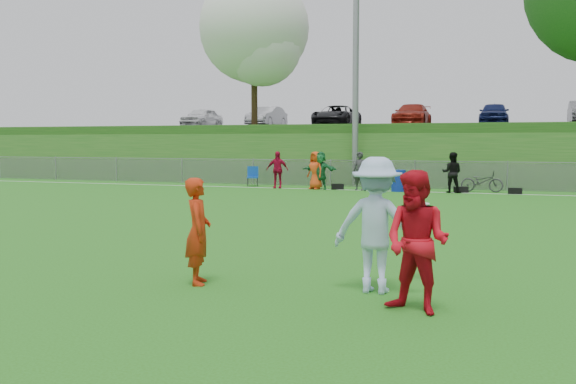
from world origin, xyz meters
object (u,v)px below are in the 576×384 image
at_px(frisbee, 420,204).
at_px(recycling_bin, 398,181).
at_px(player_red_center, 417,242).
at_px(player_blue, 376,225).
at_px(player_red_left, 198,231).
at_px(bicycle, 482,181).

xyz_separation_m(frisbee, recycling_bin, (-3.37, 17.59, -0.74)).
bearing_deg(player_red_center, player_blue, 147.46).
relative_size(player_red_left, recycling_bin, 1.74).
relative_size(player_blue, bicycle, 1.12).
relative_size(frisbee, recycling_bin, 0.32).
distance_m(player_red_left, recycling_bin, 18.89).
height_order(player_red_left, recycling_bin, player_red_left).
height_order(player_red_left, frisbee, player_red_left).
bearing_deg(bicycle, player_red_left, 172.40).
xyz_separation_m(player_red_center, player_blue, (-0.71, 0.93, 0.07)).
distance_m(player_red_left, player_red_center, 3.39).
xyz_separation_m(player_red_left, player_blue, (2.63, 0.38, 0.16)).
distance_m(player_red_left, player_blue, 2.67).
bearing_deg(player_red_center, recycling_bin, 120.66).
bearing_deg(player_red_left, player_red_center, -124.23).
bearing_deg(player_blue, bicycle, -89.78).
xyz_separation_m(player_red_center, recycling_bin, (-3.60, 19.43, -0.44)).
distance_m(player_blue, frisbee, 1.05).
relative_size(frisbee, bicycle, 0.17).
relative_size(player_red_center, recycling_bin, 1.94).
relative_size(player_red_left, frisbee, 5.36).
relative_size(player_red_left, player_red_center, 0.90).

